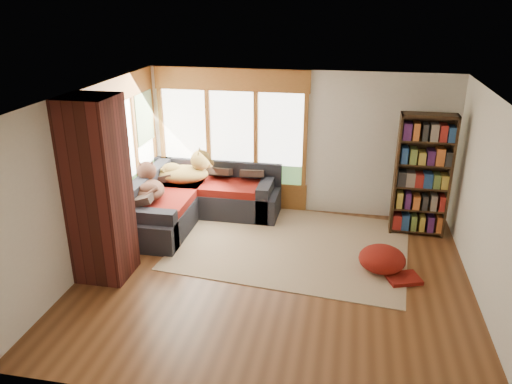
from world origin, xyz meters
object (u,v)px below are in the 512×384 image
at_px(brick_chimney, 98,191).
at_px(area_rug, 292,244).
at_px(bookshelf, 422,176).
at_px(sectional_sofa, 182,203).
at_px(dog_brindle, 148,187).
at_px(pouf, 382,258).
at_px(dog_tan, 187,172).

relative_size(brick_chimney, area_rug, 0.72).
height_order(brick_chimney, bookshelf, brick_chimney).
distance_m(sectional_sofa, dog_brindle, 0.80).
height_order(area_rug, dog_brindle, dog_brindle).
bearing_deg(pouf, dog_tan, 156.82).
xyz_separation_m(brick_chimney, dog_tan, (0.48, 2.32, -0.50)).
bearing_deg(area_rug, dog_tan, 155.76).
relative_size(sectional_sofa, dog_tan, 2.08).
relative_size(bookshelf, dog_brindle, 2.12).
xyz_separation_m(sectional_sofa, dog_brindle, (-0.40, -0.50, 0.47)).
relative_size(bookshelf, pouf, 3.02).
height_order(sectional_sofa, pouf, sectional_sofa).
relative_size(pouf, dog_brindle, 0.70).
xyz_separation_m(brick_chimney, pouf, (3.92, 0.85, -1.10)).
distance_m(pouf, dog_brindle, 3.98).
distance_m(area_rug, bookshelf, 2.41).
height_order(brick_chimney, dog_brindle, brick_chimney).
xyz_separation_m(bookshelf, dog_tan, (-4.06, 0.08, -0.23)).
relative_size(sectional_sofa, bookshelf, 1.07).
bearing_deg(pouf, bookshelf, 65.99).
bearing_deg(sectional_sofa, dog_tan, 85.83).
height_order(area_rug, pouf, pouf).
relative_size(area_rug, pouf, 5.33).
bearing_deg(sectional_sofa, pouf, -15.26).
bearing_deg(dog_tan, pouf, -36.80).
relative_size(bookshelf, dog_tan, 1.95).
bearing_deg(brick_chimney, dog_brindle, 88.23).
height_order(dog_tan, dog_brindle, dog_tan).
bearing_deg(area_rug, brick_chimney, -150.94).
distance_m(area_rug, dog_tan, 2.37).
relative_size(dog_tan, dog_brindle, 1.09).
distance_m(bookshelf, pouf, 1.74).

